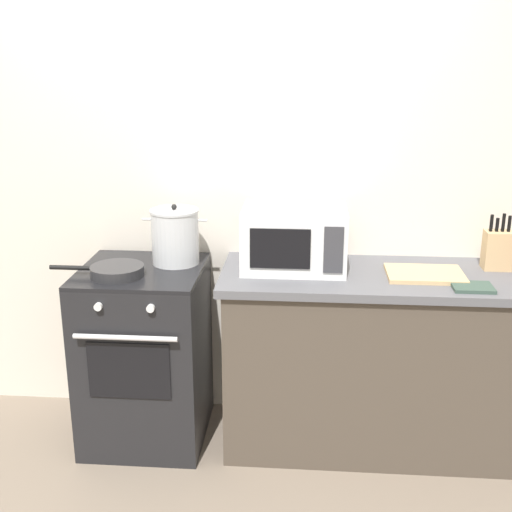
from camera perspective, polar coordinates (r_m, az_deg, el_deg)
The scene contains 11 objects.
ground_plane at distance 3.10m, azimuth -5.30°, elevation -21.34°, with size 10.00×10.00×0.00m, color #7A6B5B.
back_wall at distance 3.42m, azimuth 1.86°, elevation 5.81°, with size 4.40×0.10×2.50m, color silver.
lower_cabinet_right at distance 3.38m, azimuth 11.78°, elevation -9.28°, with size 1.64×0.56×0.88m, color #4C4238.
countertop_right at distance 3.20m, azimuth 12.28°, elevation -1.89°, with size 1.70×0.60×0.04m, color #59595E.
stove at distance 3.42m, azimuth -9.65°, elevation -8.44°, with size 0.60×0.64×0.92m.
stock_pot at distance 3.28m, azimuth -7.08°, elevation 1.71°, with size 0.32×0.24×0.30m.
frying_pan at distance 3.16m, azimuth -12.15°, elevation -1.27°, with size 0.45×0.25×0.05m.
microwave at distance 3.18m, azimuth 3.35°, elevation 1.55°, with size 0.50×0.37×0.30m.
cutting_board at distance 3.19m, azimuth 14.55°, elevation -1.54°, with size 0.36×0.26×0.02m, color tan.
knife_block at distance 3.38m, azimuth 20.35°, elevation 0.54°, with size 0.13×0.10×0.28m.
oven_mitt at distance 3.08m, azimuth 18.40°, elevation -2.60°, with size 0.18×0.14×0.02m, color #384C42.
Camera 1 is at (0.46, -2.38, 1.93)m, focal length 45.75 mm.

